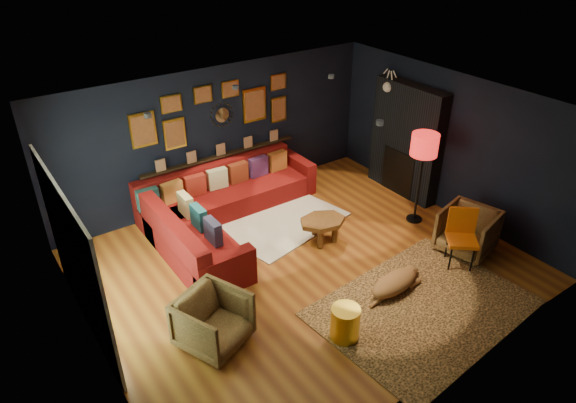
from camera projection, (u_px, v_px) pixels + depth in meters
floor at (304, 265)px, 8.27m from camera, size 6.50×6.50×0.00m
room_walls at (305, 177)px, 7.47m from camera, size 6.50×6.50×6.50m
sectional at (216, 212)px, 9.09m from camera, size 3.41×2.69×0.86m
ledge at (221, 156)px, 9.72m from camera, size 3.20×0.12×0.04m
gallery_wall at (216, 110)px, 9.29m from camera, size 3.15×0.04×1.02m
sunburst_mirror at (222, 115)px, 9.40m from camera, size 0.47×0.16×0.47m
fireplace at (406, 144)px, 9.93m from camera, size 0.31×1.60×2.20m
deer_head at (394, 85)px, 9.79m from camera, size 0.50×0.28×0.45m
sliding_door at (75, 260)px, 6.56m from camera, size 0.06×2.80×2.20m
ceiling_spots at (274, 99)px, 7.56m from camera, size 3.30×2.50×0.06m
shag_rug at (281, 221)px, 9.40m from camera, size 2.44×1.99×0.03m
leopard_rug at (423, 308)px, 7.38m from camera, size 3.18×2.40×0.02m
coffee_table at (323, 224)px, 8.68m from camera, size 0.92×0.76×0.41m
pouf at (217, 251)px, 8.28m from camera, size 0.51×0.51×0.33m
armchair_left at (213, 319)px, 6.60m from camera, size 1.03×1.01×0.83m
armchair_right at (468, 229)px, 8.42m from camera, size 0.94×0.98×0.84m
gold_stool at (345, 323)px, 6.77m from camera, size 0.39×0.39×0.49m
orange_chair at (462, 233)px, 8.07m from camera, size 0.63×0.63×0.95m
floor_lamp at (424, 149)px, 8.74m from camera, size 0.47×0.47×1.70m
dog at (395, 280)px, 7.60m from camera, size 1.26×0.71×0.38m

